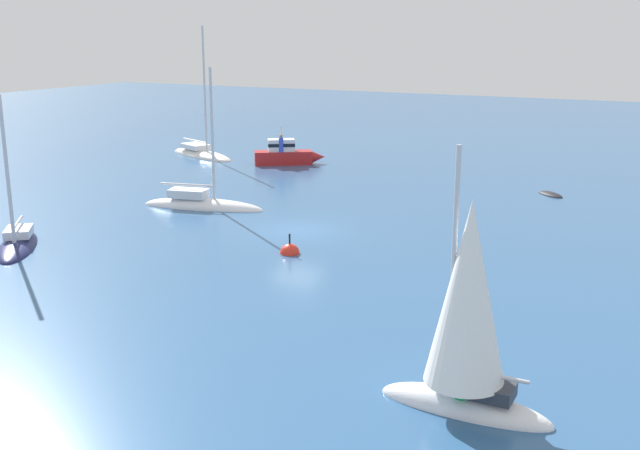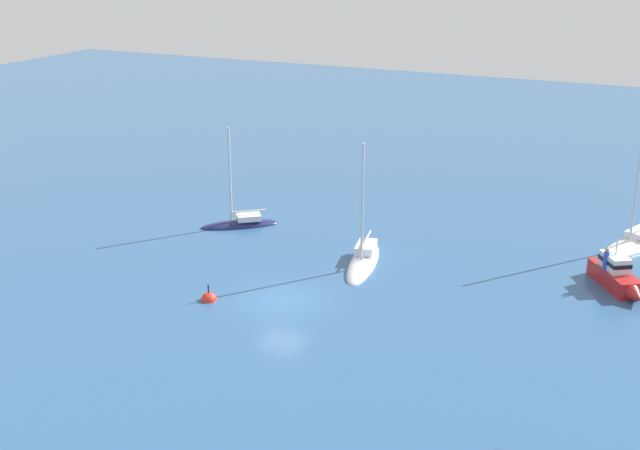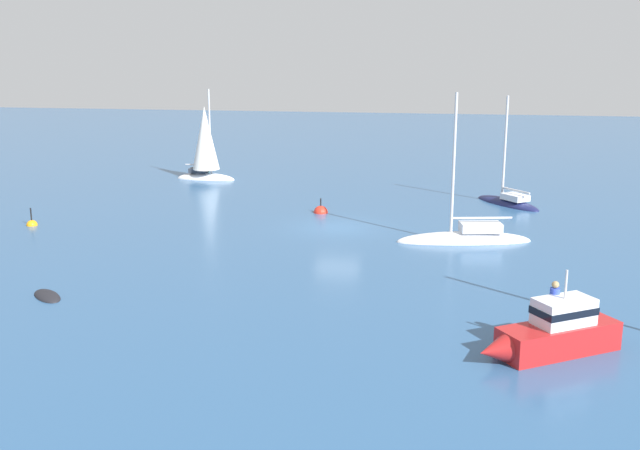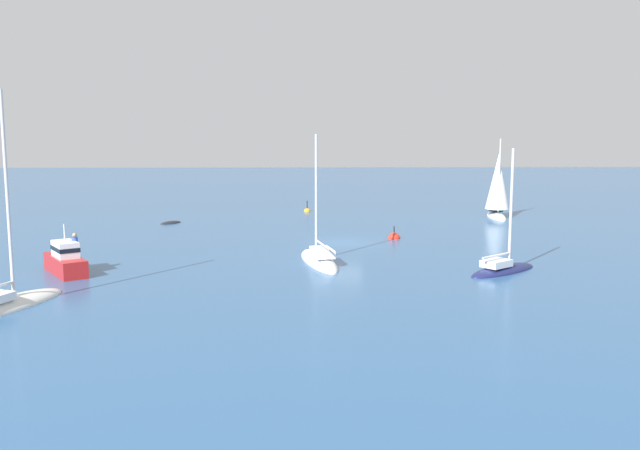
{
  "view_description": "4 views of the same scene",
  "coord_description": "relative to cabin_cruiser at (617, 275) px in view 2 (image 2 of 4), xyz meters",
  "views": [
    {
      "loc": [
        31.66,
        17.27,
        9.57
      ],
      "look_at": [
        1.26,
        1.9,
        0.76
      ],
      "focal_mm": 42.65,
      "sensor_mm": 36.0,
      "label": 1
    },
    {
      "loc": [
        -19.75,
        37.01,
        18.85
      ],
      "look_at": [
        1.28,
        -7.49,
        1.84
      ],
      "focal_mm": 47.26,
      "sensor_mm": 36.0,
      "label": 2
    },
    {
      "loc": [
        -39.48,
        -6.24,
        9.58
      ],
      "look_at": [
        -1.71,
        0.69,
        0.52
      ],
      "focal_mm": 41.24,
      "sensor_mm": 36.0,
      "label": 3
    },
    {
      "loc": [
        -2.56,
        -48.89,
        8.45
      ],
      "look_at": [
        -1.77,
        -4.66,
        1.93
      ],
      "focal_mm": 40.01,
      "sensor_mm": 36.0,
      "label": 4
    }
  ],
  "objects": [
    {
      "name": "ground_plane",
      "position": [
        16.14,
        9.63,
        -0.74
      ],
      "size": [
        160.0,
        160.0,
        0.0
      ],
      "primitive_type": "plane",
      "color": "#2D5684"
    },
    {
      "name": "cabin_cruiser",
      "position": [
        0.0,
        0.0,
        0.0
      ],
      "size": [
        3.79,
        4.9,
        2.8
      ],
      "rotation": [
        0.0,
        0.0,
        2.16
      ],
      "color": "#B21E1E",
      "rests_on": "ground"
    },
    {
      "name": "sloop",
      "position": [
        14.28,
        2.64,
        -0.62
      ],
      "size": [
        3.03,
        7.17,
        8.17
      ],
      "rotation": [
        0.0,
        0.0,
        1.79
      ],
      "color": "white",
      "rests_on": "ground"
    },
    {
      "name": "yacht",
      "position": [
        -0.28,
        -7.75,
        -0.61
      ],
      "size": [
        4.67,
        7.67,
        10.29
      ],
      "rotation": [
        0.0,
        0.0,
        1.18
      ],
      "color": "silver",
      "rests_on": "ground"
    },
    {
      "name": "sloop_1",
      "position": [
        24.56,
        -0.18,
        -0.6
      ],
      "size": [
        5.17,
        4.61,
        7.28
      ],
      "rotation": [
        0.0,
        0.0,
        0.68
      ],
      "color": "#191E4C",
      "rests_on": "ground"
    },
    {
      "name": "mooring_buoy",
      "position": [
        19.83,
        11.26,
        -0.74
      ],
      "size": [
        0.88,
        0.88,
        1.33
      ],
      "color": "red",
      "rests_on": "ground"
    }
  ]
}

